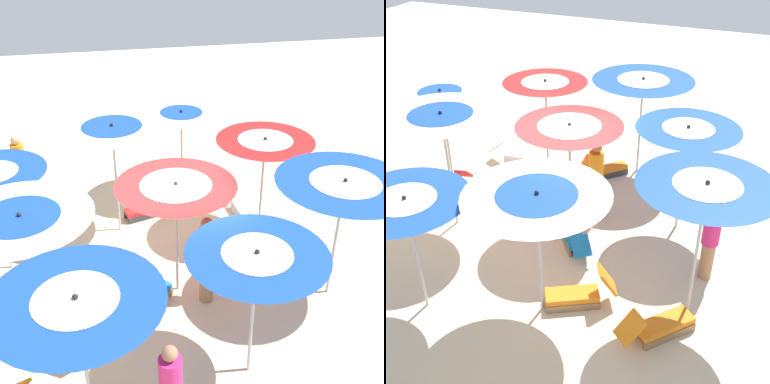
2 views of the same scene
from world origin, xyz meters
TOP-DOWN VIEW (x-y plane):
  - ground at (0.00, 0.00)m, footprint 35.12×35.12m
  - beach_umbrella_0 at (-2.89, 0.87)m, footprint 2.29×2.29m
  - beach_umbrella_1 at (-2.27, -1.25)m, footprint 1.96×1.96m
  - beach_umbrella_2 at (-0.94, -3.18)m, footprint 1.92×1.92m
  - beach_umbrella_3 at (-0.94, 2.29)m, footprint 1.95×1.95m
  - beach_umbrella_4 at (-0.21, 0.24)m, footprint 2.04×2.04m
  - beach_umbrella_5 at (0.67, -1.95)m, footprint 2.19×2.19m
  - beach_umbrella_6 at (1.39, 3.01)m, footprint 2.02×2.02m
  - beach_umbrella_7 at (2.21, 0.77)m, footprint 2.19×2.19m
  - lounger_0 at (-0.02, -2.39)m, footprint 1.32×0.64m
  - lounger_2 at (1.86, 1.28)m, footprint 0.91×1.22m
  - lounger_3 at (-2.11, -2.01)m, footprint 0.38×1.33m
  - lounger_4 at (-2.30, 0.23)m, footprint 1.12×1.05m
  - lounger_5 at (0.43, 0.58)m, footprint 1.20×1.06m
  - beachgoer_0 at (-0.66, 0.62)m, footprint 0.30×0.30m
  - beachgoer_1 at (2.78, -3.60)m, footprint 0.30×0.30m

SIDE VIEW (x-z plane):
  - ground at x=0.00m, z-range -0.04..0.00m
  - lounger_5 at x=0.43m, z-range -0.06..0.44m
  - lounger_4 at x=-2.30m, z-range -0.12..0.53m
  - lounger_3 at x=-2.11m, z-range -0.09..0.50m
  - lounger_0 at x=-0.02m, z-range -0.10..0.50m
  - lounger_2 at x=1.86m, z-range -0.13..0.58m
  - beachgoer_1 at x=2.78m, z-range 0.04..1.75m
  - beachgoer_0 at x=-0.66m, z-range 0.04..1.78m
  - beach_umbrella_2 at x=-0.94m, z-range 0.89..3.08m
  - beach_umbrella_1 at x=-2.27m, z-range 0.90..3.14m
  - beach_umbrella_3 at x=-0.94m, z-range 0.88..3.15m
  - beach_umbrella_4 at x=-0.21m, z-range 0.89..3.16m
  - beach_umbrella_7 at x=2.21m, z-range 0.90..3.21m
  - beach_umbrella_0 at x=-2.89m, z-range 0.97..3.35m
  - beach_umbrella_5 at x=0.67m, z-range 0.98..3.48m
  - beach_umbrella_6 at x=1.39m, z-range 0.99..3.53m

